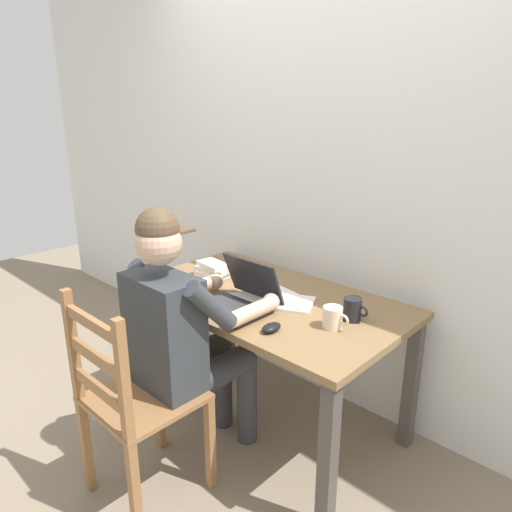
{
  "coord_description": "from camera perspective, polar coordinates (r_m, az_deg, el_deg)",
  "views": [
    {
      "loc": [
        1.45,
        -1.59,
        1.62
      ],
      "look_at": [
        -0.01,
        -0.05,
        0.94
      ],
      "focal_mm": 32.53,
      "sensor_mm": 36.0,
      "label": 1
    }
  ],
  "objects": [
    {
      "name": "desk",
      "position": [
        2.36,
        1.07,
        -6.99
      ],
      "size": [
        1.4,
        0.8,
        0.72
      ],
      "color": "olive",
      "rests_on": "ground"
    },
    {
      "name": "seated_person",
      "position": [
        2.08,
        -8.76,
        -8.97
      ],
      "size": [
        0.5,
        0.6,
        1.26
      ],
      "color": "#33383D",
      "rests_on": "ground"
    },
    {
      "name": "coffee_mug_dark",
      "position": [
        2.1,
        11.83,
        -6.43
      ],
      "size": [
        0.12,
        0.08,
        0.1
      ],
      "color": "black",
      "rests_on": "desk"
    },
    {
      "name": "ground_plane",
      "position": [
        2.69,
        0.99,
        -19.34
      ],
      "size": [
        8.0,
        8.0,
        0.0
      ],
      "primitive_type": "plane",
      "color": "gray"
    },
    {
      "name": "paper_pile_side",
      "position": [
        2.34,
        2.79,
        -4.72
      ],
      "size": [
        0.23,
        0.19,
        0.01
      ],
      "primitive_type": "cube",
      "rotation": [
        0.0,
        0.0,
        -0.18
      ],
      "color": "white",
      "rests_on": "desk"
    },
    {
      "name": "computer_mouse",
      "position": [
        1.97,
        1.9,
        -8.79
      ],
      "size": [
        0.06,
        0.1,
        0.03
      ],
      "primitive_type": "ellipsoid",
      "color": "black",
      "rests_on": "desk"
    },
    {
      "name": "wooden_chair",
      "position": [
        2.06,
        -14.89,
        -16.94
      ],
      "size": [
        0.42,
        0.42,
        0.95
      ],
      "color": "olive",
      "rests_on": "ground"
    },
    {
      "name": "laptop",
      "position": [
        2.19,
        -2.0,
        -5.04
      ],
      "size": [
        0.33,
        0.32,
        0.22
      ],
      "color": "#232328",
      "rests_on": "desk"
    },
    {
      "name": "paper_pile_near_laptop",
      "position": [
        2.25,
        -0.56,
        -5.58
      ],
      "size": [
        0.28,
        0.22,
        0.02
      ],
      "primitive_type": "cube",
      "rotation": [
        0.0,
        0.0,
        -0.35
      ],
      "color": "silver",
      "rests_on": "desk"
    },
    {
      "name": "back_wall",
      "position": [
        2.54,
        8.58,
        10.25
      ],
      "size": [
        6.0,
        0.04,
        2.6
      ],
      "color": "silver",
      "rests_on": "ground"
    },
    {
      "name": "book_stack_main",
      "position": [
        2.6,
        -5.16,
        -1.63
      ],
      "size": [
        0.21,
        0.17,
        0.08
      ],
      "color": "white",
      "rests_on": "desk"
    },
    {
      "name": "coffee_mug_white",
      "position": [
        2.02,
        9.45,
        -7.47
      ],
      "size": [
        0.12,
        0.08,
        0.09
      ],
      "color": "beige",
      "rests_on": "desk"
    },
    {
      "name": "paper_pile_back_corner",
      "position": [
        2.24,
        4.29,
        -5.77
      ],
      "size": [
        0.28,
        0.27,
        0.01
      ],
      "primitive_type": "cube",
      "rotation": [
        0.0,
        0.0,
        0.46
      ],
      "color": "white",
      "rests_on": "desk"
    }
  ]
}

